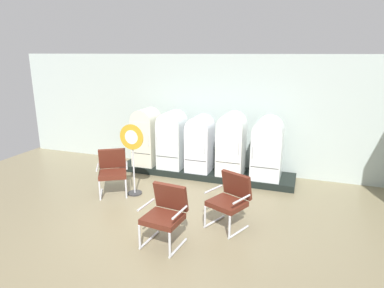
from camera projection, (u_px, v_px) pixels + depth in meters
name	position (u px, v px, depth m)	size (l,w,h in m)	color
ground	(154.00, 234.00, 5.87)	(12.00, 10.00, 0.05)	#807455
back_wall	(213.00, 113.00, 8.79)	(11.76, 0.12, 3.03)	#B6C4BF
display_plinth	(205.00, 172.00, 8.59)	(4.49, 0.95, 0.16)	black
refrigerator_0	(146.00, 135.00, 8.79)	(0.58, 0.72, 1.50)	silver
refrigerator_1	(172.00, 138.00, 8.56)	(0.63, 0.71, 1.48)	silver
refrigerator_2	(200.00, 142.00, 8.32)	(0.60, 0.70, 1.41)	silver
refrigerator_3	(231.00, 142.00, 8.04)	(0.63, 0.68, 1.54)	white
refrigerator_4	(267.00, 146.00, 7.79)	(0.69, 0.72, 1.48)	silver
armchair_left	(113.00, 169.00, 7.39)	(0.84, 0.86, 0.99)	silver
armchair_right	(230.00, 198.00, 5.94)	(0.82, 0.83, 0.99)	silver
armchair_center	(166.00, 212.00, 5.42)	(0.71, 0.71, 0.99)	silver
sign_stand	(133.00, 157.00, 7.23)	(0.56, 0.32, 1.60)	#2D2D30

